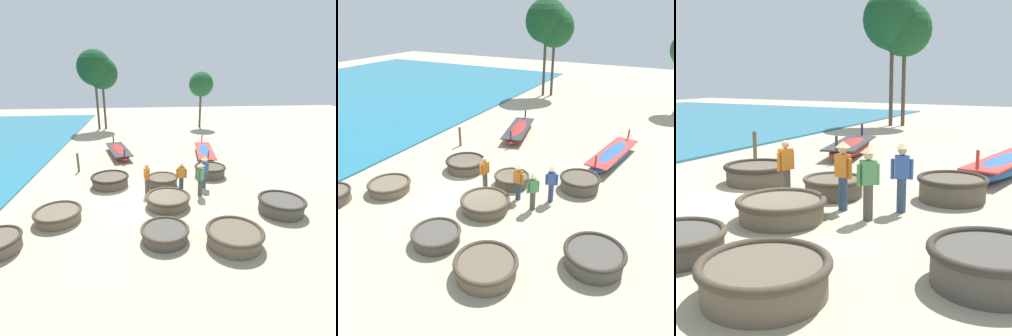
{
  "view_description": "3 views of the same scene",
  "coord_description": "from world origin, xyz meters",
  "views": [
    {
      "loc": [
        -0.31,
        -11.47,
        5.5
      ],
      "look_at": [
        1.32,
        1.58,
        0.94
      ],
      "focal_mm": 28.0,
      "sensor_mm": 36.0,
      "label": 1
    },
    {
      "loc": [
        7.05,
        -10.51,
        7.4
      ],
      "look_at": [
        0.63,
        1.62,
        0.7
      ],
      "focal_mm": 35.0,
      "sensor_mm": 36.0,
      "label": 2
    },
    {
      "loc": [
        6.92,
        -9.11,
        3.2
      ],
      "look_at": [
        1.2,
        1.69,
        0.75
      ],
      "focal_mm": 50.0,
      "sensor_mm": 36.0,
      "label": 3
    }
  ],
  "objects": [
    {
      "name": "long_boat_ochre_hull",
      "position": [
        4.59,
        6.37,
        0.33
      ],
      "size": [
        1.93,
        5.27,
        1.13
      ],
      "color": "#285693",
      "rests_on": "ground"
    },
    {
      "name": "ground_plane",
      "position": [
        0.0,
        0.0,
        0.0
      ],
      "size": [
        80.0,
        80.0,
        0.0
      ],
      "primitive_type": "plane",
      "color": "tan"
    },
    {
      "name": "fisherman_with_hat",
      "position": [
        1.85,
        0.43,
        0.96
      ],
      "size": [
        0.52,
        0.36,
        1.67
      ],
      "color": "#2D425B",
      "rests_on": "ground"
    },
    {
      "name": "fisherman_by_coracle",
      "position": [
        2.7,
        -0.0,
        0.96
      ],
      "size": [
        0.4,
        0.4,
        1.67
      ],
      "color": "#4C473D",
      "rests_on": "ground"
    },
    {
      "name": "coracle_nearest",
      "position": [
        1.02,
        1.46,
        0.29
      ],
      "size": [
        1.65,
        1.65,
        0.53
      ],
      "color": "brown",
      "rests_on": "ground"
    },
    {
      "name": "coracle_weathered",
      "position": [
        5.74,
        -2.09,
        0.35
      ],
      "size": [
        1.97,
        1.97,
        0.65
      ],
      "color": "#4C473F",
      "rests_on": "ground"
    },
    {
      "name": "coracle_tilted",
      "position": [
        3.92,
        2.53,
        0.35
      ],
      "size": [
        1.83,
        1.83,
        0.63
      ],
      "color": "brown",
      "rests_on": "ground"
    },
    {
      "name": "coracle_beside_post",
      "position": [
        1.0,
        -0.9,
        0.29
      ],
      "size": [
        2.03,
        2.03,
        0.53
      ],
      "color": "brown",
      "rests_on": "ground"
    },
    {
      "name": "coracle_front_left",
      "position": [
        2.93,
        -4.04,
        0.32
      ],
      "size": [
        2.01,
        2.01,
        0.59
      ],
      "color": "brown",
      "rests_on": "ground"
    },
    {
      "name": "mooring_post_mid_beach",
      "position": [
        -3.88,
        4.32,
        0.58
      ],
      "size": [
        0.14,
        0.14,
        1.16
      ],
      "primitive_type": "cylinder",
      "color": "brown",
      "rests_on": "ground"
    },
    {
      "name": "fisherman_standing_right",
      "position": [
        0.14,
        0.53,
        0.84
      ],
      "size": [
        0.31,
        0.51,
        1.57
      ],
      "color": "#4C473D",
      "rests_on": "ground"
    },
    {
      "name": "coracle_upturned",
      "position": [
        -3.55,
        -1.63,
        0.26
      ],
      "size": [
        1.89,
        1.89,
        0.47
      ],
      "color": "brown",
      "rests_on": "ground"
    },
    {
      "name": "coracle_center",
      "position": [
        0.58,
        -3.49,
        0.26
      ],
      "size": [
        1.75,
        1.75,
        0.48
      ],
      "color": "#4C473F",
      "rests_on": "ground"
    },
    {
      "name": "fisherman_crouching",
      "position": [
        3.13,
        0.93,
        0.96
      ],
      "size": [
        0.5,
        0.36,
        1.67
      ],
      "color": "#2D425B",
      "rests_on": "ground"
    },
    {
      "name": "tree_center",
      "position": [
        -4.31,
        18.42,
        6.43
      ],
      "size": [
        3.63,
        3.63,
        8.26
      ],
      "color": "#4C3D2D",
      "rests_on": "ground"
    },
    {
      "name": "coracle_far_left",
      "position": [
        -1.77,
        1.78,
        0.32
      ],
      "size": [
        2.01,
        2.01,
        0.59
      ],
      "color": "brown",
      "rests_on": "ground"
    },
    {
      "name": "long_boat_blue_hull",
      "position": [
        -1.62,
        7.61,
        0.3
      ],
      "size": [
        2.3,
        4.91,
        1.03
      ],
      "color": "maroon",
      "rests_on": "ground"
    },
    {
      "name": "tree_tall_back",
      "position": [
        -3.62,
        18.76,
        5.89
      ],
      "size": [
        3.33,
        3.33,
        7.58
      ],
      "color": "#4C3D2D",
      "rests_on": "ground"
    }
  ]
}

